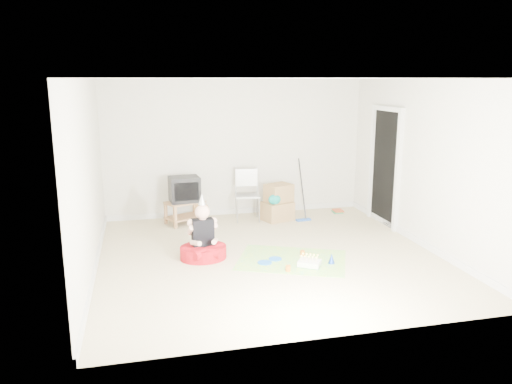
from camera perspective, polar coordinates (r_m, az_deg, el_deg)
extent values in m
plane|color=#CAB991|center=(7.56, 1.45, -7.29)|extent=(5.00, 5.00, 0.00)
cube|color=black|center=(9.27, 14.56, 2.62)|extent=(0.02, 0.90, 2.05)
cube|color=#9B6D46|center=(9.19, -8.14, -1.15)|extent=(0.78, 0.65, 0.03)
cube|color=#9B6D46|center=(9.26, -8.08, -2.84)|extent=(0.78, 0.65, 0.03)
cube|color=#9B6D46|center=(8.95, -9.22, -2.85)|extent=(0.07, 0.07, 0.42)
cube|color=#9B6D46|center=(9.24, -5.92, -2.26)|extent=(0.07, 0.07, 0.42)
cube|color=#9B6D46|center=(9.25, -10.27, -2.37)|extent=(0.07, 0.07, 0.42)
cube|color=#9B6D46|center=(9.53, -7.04, -1.81)|extent=(0.07, 0.07, 0.42)
cube|color=black|center=(9.13, -8.18, 0.33)|extent=(0.57, 0.48, 0.46)
cube|color=#97979C|center=(9.29, -0.98, -0.40)|extent=(0.49, 0.48, 0.03)
cylinder|color=#97979C|center=(9.27, -2.23, -0.33)|extent=(0.02, 0.02, 0.98)
cylinder|color=#97979C|center=(9.31, 0.25, -0.28)|extent=(0.02, 0.02, 0.98)
cube|color=#9F7B4D|center=(9.38, 2.45, -2.18)|extent=(0.64, 0.56, 0.35)
cube|color=#9F7B4D|center=(9.35, 2.62, -0.10)|extent=(0.57, 0.52, 0.33)
ellipsoid|color=#0B7F78|center=(9.13, 2.14, -0.86)|extent=(0.23, 0.16, 0.19)
cube|color=#2453B5|center=(9.41, 5.44, -3.18)|extent=(0.29, 0.14, 0.03)
cylinder|color=black|center=(9.27, 5.52, 0.17)|extent=(0.07, 0.38, 1.10)
cube|color=#287A4B|center=(10.07, 9.34, -2.23)|extent=(0.22, 0.26, 0.03)
cube|color=#C25229|center=(10.07, 9.35, -2.09)|extent=(0.18, 0.24, 0.02)
cylinder|color=#AF1019|center=(7.46, -6.04, -6.87)|extent=(0.74, 0.74, 0.19)
cube|color=black|center=(7.36, -6.09, -4.66)|extent=(0.33, 0.20, 0.42)
sphere|color=#E3AD97|center=(7.27, -6.15, -2.27)|extent=(0.24, 0.24, 0.22)
cone|color=white|center=(7.23, -6.19, -0.80)|extent=(0.11, 0.11, 0.17)
cube|color=#E63097|center=(7.40, 4.12, -7.75)|extent=(1.86, 1.64, 0.01)
cube|color=white|center=(7.16, 6.12, -8.11)|extent=(0.39, 0.37, 0.08)
cube|color=#3EAE5D|center=(7.18, 6.11, -8.37)|extent=(0.39, 0.37, 0.01)
cylinder|color=beige|center=(7.12, 5.20, -7.61)|extent=(0.01, 0.01, 0.07)
cylinder|color=beige|center=(7.10, 5.62, -7.66)|extent=(0.01, 0.01, 0.07)
cylinder|color=beige|center=(7.09, 6.04, -7.70)|extent=(0.01, 0.01, 0.07)
cylinder|color=beige|center=(7.08, 6.47, -7.74)|extent=(0.01, 0.01, 0.07)
cylinder|color=beige|center=(7.07, 6.89, -7.78)|extent=(0.01, 0.01, 0.07)
cylinder|color=beige|center=(7.20, 5.39, -7.36)|extent=(0.01, 0.01, 0.07)
cylinder|color=beige|center=(7.19, 5.80, -7.40)|extent=(0.01, 0.01, 0.07)
cylinder|color=beige|center=(7.18, 6.22, -7.44)|extent=(0.01, 0.01, 0.07)
cylinder|color=beige|center=(7.17, 6.64, -7.48)|extent=(0.01, 0.01, 0.07)
cylinder|color=beige|center=(7.16, 7.05, -7.52)|extent=(0.01, 0.01, 0.07)
cylinder|color=blue|center=(7.40, 2.23, -7.64)|extent=(0.23, 0.23, 0.01)
cylinder|color=blue|center=(7.25, 1.00, -8.06)|extent=(0.28, 0.28, 0.01)
cylinder|color=orange|center=(7.57, 5.34, -6.95)|extent=(0.10, 0.10, 0.08)
cylinder|color=orange|center=(6.96, 3.69, -8.70)|extent=(0.10, 0.10, 0.08)
cone|color=#1840A9|center=(7.30, 8.63, -7.52)|extent=(0.11, 0.11, 0.14)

